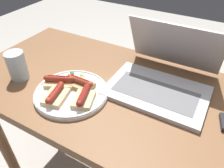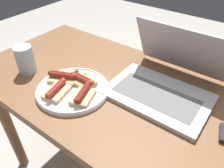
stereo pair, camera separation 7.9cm
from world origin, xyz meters
name	(u,v)px [view 2 (the right image)]	position (x,y,z in m)	size (l,w,h in m)	color
desk	(130,112)	(0.00, 0.00, 0.65)	(1.41, 0.64, 0.74)	brown
laptop	(165,81)	(0.09, 0.10, 0.79)	(0.38, 0.35, 0.24)	#B7B7BC
plate	(73,89)	(-0.19, -0.12, 0.75)	(0.28, 0.28, 0.02)	white
sausage_toast_left	(83,81)	(-0.18, -0.08, 0.78)	(0.12, 0.07, 0.04)	tan
sausage_toast_middle	(56,90)	(-0.22, -0.18, 0.77)	(0.09, 0.12, 0.04)	#D6B784
sausage_toast_right	(83,95)	(-0.12, -0.14, 0.78)	(0.10, 0.11, 0.04)	#D6B784
sausage_toast_extra	(63,77)	(-0.26, -0.10, 0.78)	(0.13, 0.11, 0.04)	tan
salad_pile	(78,74)	(-0.24, -0.04, 0.76)	(0.08, 0.06, 0.01)	#4C8E3D
drinking_glass	(25,60)	(-0.45, -0.14, 0.80)	(0.08, 0.08, 0.12)	silver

